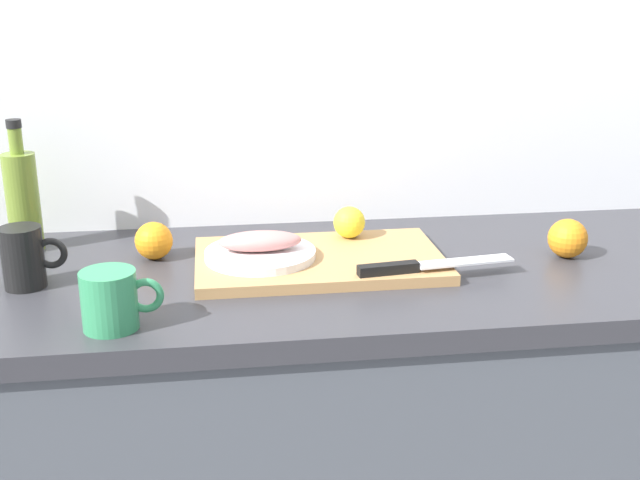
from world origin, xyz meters
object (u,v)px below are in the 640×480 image
at_px(cutting_board, 320,260).
at_px(chef_knife, 417,266).
at_px(lemon_0, 349,222).
at_px(coffee_mug_0, 25,257).
at_px(orange_0, 154,241).
at_px(coffee_mug_1, 111,300).
at_px(fish_fillet, 260,241).
at_px(olive_oil_bottle, 23,199).
at_px(white_plate, 260,254).

relative_size(cutting_board, chef_knife, 1.58).
relative_size(chef_knife, lemon_0, 4.59).
distance_m(coffee_mug_0, orange_0, 0.24).
height_order(lemon_0, coffee_mug_1, coffee_mug_1).
bearing_deg(fish_fillet, lemon_0, 28.10).
xyz_separation_m(olive_oil_bottle, orange_0, (0.25, -0.09, -0.07)).
bearing_deg(orange_0, white_plate, -22.43).
bearing_deg(coffee_mug_1, chef_knife, 14.06).
distance_m(fish_fillet, coffee_mug_0, 0.41).
bearing_deg(orange_0, fish_fillet, -22.43).
relative_size(white_plate, coffee_mug_0, 1.84).
bearing_deg(coffee_mug_1, olive_oil_bottle, 116.91).
bearing_deg(white_plate, cutting_board, -0.19).
bearing_deg(lemon_0, chef_knife, -67.60).
xyz_separation_m(white_plate, orange_0, (-0.20, 0.08, 0.01)).
xyz_separation_m(white_plate, olive_oil_bottle, (-0.45, 0.17, 0.08)).
bearing_deg(orange_0, cutting_board, -14.85).
height_order(fish_fillet, coffee_mug_1, coffee_mug_1).
bearing_deg(olive_oil_bottle, coffee_mug_0, -79.03).
relative_size(coffee_mug_1, orange_0, 1.74).
relative_size(white_plate, orange_0, 2.85).
bearing_deg(olive_oil_bottle, orange_0, -19.83).
relative_size(fish_fillet, coffee_mug_1, 1.23).
distance_m(white_plate, fish_fillet, 0.03).
xyz_separation_m(fish_fillet, olive_oil_bottle, (-0.45, 0.17, 0.05)).
bearing_deg(coffee_mug_0, fish_fillet, 5.28).
distance_m(cutting_board, white_plate, 0.11).
height_order(chef_knife, orange_0, orange_0).
relative_size(lemon_0, olive_oil_bottle, 0.24).
distance_m(olive_oil_bottle, orange_0, 0.28).
bearing_deg(orange_0, olive_oil_bottle, 160.17).
xyz_separation_m(lemon_0, coffee_mug_1, (-0.43, -0.33, -0.01)).
distance_m(lemon_0, coffee_mug_0, 0.61).
relative_size(cutting_board, lemon_0, 7.25).
bearing_deg(olive_oil_bottle, coffee_mug_1, -63.09).
xyz_separation_m(olive_oil_bottle, coffee_mug_0, (0.04, -0.21, -0.05)).
xyz_separation_m(cutting_board, orange_0, (-0.31, 0.08, 0.03)).
relative_size(cutting_board, white_plate, 2.24).
distance_m(cutting_board, chef_knife, 0.19).
xyz_separation_m(cutting_board, lemon_0, (0.07, 0.10, 0.04)).
bearing_deg(olive_oil_bottle, fish_fillet, -20.98).
height_order(white_plate, orange_0, orange_0).
bearing_deg(coffee_mug_1, fish_fillet, 44.13).
bearing_deg(coffee_mug_0, lemon_0, 12.93).
bearing_deg(fish_fillet, olive_oil_bottle, 159.02).
height_order(chef_knife, olive_oil_bottle, olive_oil_bottle).
height_order(olive_oil_bottle, coffee_mug_0, olive_oil_bottle).
height_order(olive_oil_bottle, orange_0, olive_oil_bottle).
distance_m(white_plate, coffee_mug_1, 0.34).
distance_m(chef_knife, lemon_0, 0.22).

